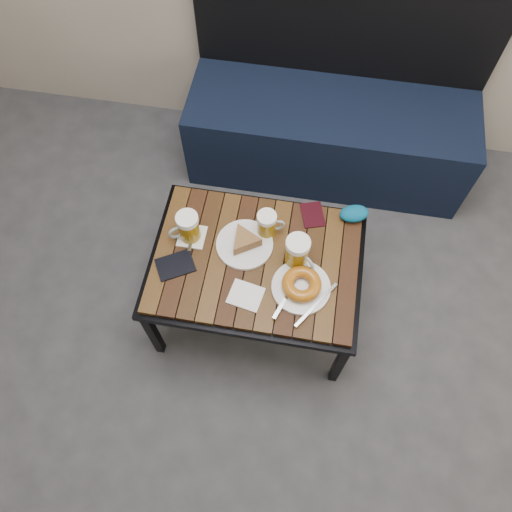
% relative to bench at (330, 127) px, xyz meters
% --- Properties ---
extents(ground, '(4.00, 4.00, 0.00)m').
position_rel_bench_xyz_m(ground, '(-0.14, -1.76, -0.27)').
color(ground, '#2D2D30').
rests_on(ground, ground).
extents(room_shell, '(4.00, 4.00, 4.00)m').
position_rel_bench_xyz_m(room_shell, '(-0.14, -1.26, 1.48)').
color(room_shell, gray).
rests_on(room_shell, ground).
extents(bench, '(1.40, 0.50, 0.95)m').
position_rel_bench_xyz_m(bench, '(0.00, 0.00, 0.00)').
color(bench, black).
rests_on(bench, ground).
extents(cafe_table, '(0.84, 0.62, 0.47)m').
position_rel_bench_xyz_m(cafe_table, '(-0.23, -0.92, 0.16)').
color(cafe_table, black).
rests_on(cafe_table, ground).
extents(beer_mug_left, '(0.13, 0.11, 0.14)m').
position_rel_bench_xyz_m(beer_mug_left, '(-0.50, -0.86, 0.27)').
color(beer_mug_left, '#90680B').
rests_on(beer_mug_left, cafe_table).
extents(beer_mug_centre, '(0.12, 0.09, 0.12)m').
position_rel_bench_xyz_m(beer_mug_centre, '(-0.20, -0.79, 0.26)').
color(beer_mug_centre, '#90680B').
rests_on(beer_mug_centre, cafe_table).
extents(beer_mug_right, '(0.14, 0.12, 0.15)m').
position_rel_bench_xyz_m(beer_mug_right, '(-0.07, -0.90, 0.27)').
color(beer_mug_right, '#90680B').
rests_on(beer_mug_right, cafe_table).
extents(plate_pie, '(0.23, 0.23, 0.06)m').
position_rel_bench_xyz_m(plate_pie, '(-0.28, -0.86, 0.22)').
color(plate_pie, white).
rests_on(plate_pie, cafe_table).
extents(plate_bagel, '(0.25, 0.28, 0.06)m').
position_rel_bench_xyz_m(plate_bagel, '(-0.04, -1.01, 0.22)').
color(plate_bagel, white).
rests_on(plate_bagel, cafe_table).
extents(napkin_left, '(0.11, 0.14, 0.01)m').
position_rel_bench_xyz_m(napkin_left, '(-0.50, -0.86, 0.20)').
color(napkin_left, white).
rests_on(napkin_left, cafe_table).
extents(napkin_right, '(0.14, 0.13, 0.01)m').
position_rel_bench_xyz_m(napkin_right, '(-0.24, -1.08, 0.20)').
color(napkin_right, white).
rests_on(napkin_right, cafe_table).
extents(passport_navy, '(0.17, 0.16, 0.01)m').
position_rel_bench_xyz_m(passport_navy, '(-0.53, -1.00, 0.20)').
color(passport_navy, black).
rests_on(passport_navy, cafe_table).
extents(passport_burgundy, '(0.12, 0.14, 0.01)m').
position_rel_bench_xyz_m(passport_burgundy, '(-0.03, -0.68, 0.20)').
color(passport_burgundy, black).
rests_on(passport_burgundy, cafe_table).
extents(knit_pouch, '(0.14, 0.11, 0.05)m').
position_rel_bench_xyz_m(knit_pouch, '(0.13, -0.66, 0.23)').
color(knit_pouch, navy).
rests_on(knit_pouch, cafe_table).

